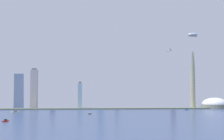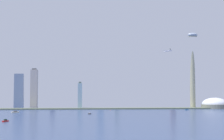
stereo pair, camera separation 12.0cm
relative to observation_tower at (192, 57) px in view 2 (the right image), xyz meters
name	(u,v)px [view 2 (the right image)]	position (x,y,z in m)	size (l,w,h in m)	color
ground_plane	(161,125)	(-217.88, -499.98, -156.08)	(6000.00, 6000.00, 0.00)	navy
waterfront_pier	(122,108)	(-217.88, -23.41, -154.37)	(741.51, 40.37, 3.43)	#626E57
observation_tower	(192,57)	(0.00, 0.00, 0.00)	(37.61, 37.61, 340.86)	#A7A486
stadium_dome	(215,105)	(62.90, -12.76, -145.20)	(79.84, 79.84, 39.38)	slate
skyscraper_0	(173,92)	(-54.74, 26.20, -108.08)	(14.77, 16.96, 99.10)	gray
skyscraper_1	(53,99)	(-425.32, 58.06, -129.64)	(13.73, 17.29, 52.88)	gray
skyscraper_2	(80,96)	(-340.71, -3.89, -117.97)	(12.28, 22.83, 79.16)	#9ABACB
skyscraper_3	(19,91)	(-524.63, 44.73, -103.88)	(27.15, 25.65, 104.40)	#7286A9
skyscraper_4	(101,83)	(-277.28, 48.60, -80.02)	(19.86, 13.99, 152.13)	#98B4D3
skyscraper_5	(34,89)	(-476.60, 17.02, -97.81)	(19.34, 22.28, 119.28)	#BBB0AD
skyscraper_6	(117,96)	(-222.56, 91.46, -120.27)	(16.48, 13.64, 77.42)	beige
boat_0	(5,121)	(-455.87, -428.80, -154.50)	(9.10, 11.90, 4.36)	#AF1C1B
boat_1	(187,110)	(-51.24, -99.85, -154.52)	(10.76, 6.79, 8.85)	#255285
boat_3	(15,112)	(-490.85, -178.53, -154.50)	(17.71, 13.71, 8.43)	beige
boat_4	(90,114)	(-316.67, -248.48, -154.93)	(7.70, 6.16, 3.16)	#202628
channel_buoy_0	(111,110)	(-259.25, -107.17, -155.00)	(1.32, 1.32, 2.15)	#E54C19
airplane	(167,51)	(-101.86, -95.99, 5.40)	(29.13, 27.26, 7.60)	silver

